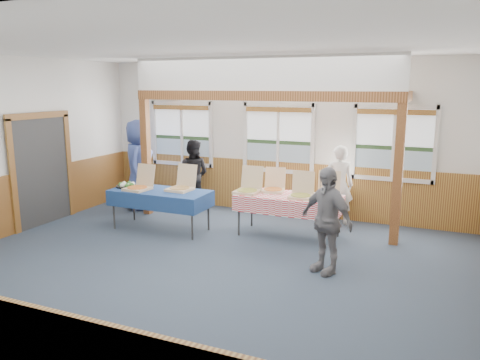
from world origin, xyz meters
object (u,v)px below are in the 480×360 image
(person_grey, at_px, (326,220))
(table_left, at_px, (160,193))
(table_right, at_px, (289,198))
(woman_black, at_px, (193,174))
(man_blue, at_px, (139,165))
(woman_white, at_px, (339,185))

(person_grey, bearing_deg, table_left, -164.27)
(table_right, xyz_separation_m, woman_black, (-2.52, 1.04, 0.06))
(person_grey, bearing_deg, woman_black, 174.88)
(man_blue, bearing_deg, woman_white, -104.06)
(woman_white, height_order, woman_black, woman_white)
(woman_black, bearing_deg, man_blue, 14.23)
(table_right, xyz_separation_m, woman_white, (0.66, 1.10, 0.08))
(table_right, relative_size, woman_black, 1.31)
(woman_black, distance_m, man_blue, 1.19)
(table_left, bearing_deg, man_blue, 145.37)
(table_left, height_order, person_grey, person_grey)
(table_left, distance_m, table_right, 2.39)
(table_right, height_order, man_blue, man_blue)
(table_left, xyz_separation_m, person_grey, (3.31, -0.81, 0.08))
(table_right, relative_size, man_blue, 1.02)
(woman_white, xyz_separation_m, woman_black, (-3.18, -0.05, -0.02))
(woman_white, distance_m, man_blue, 4.30)
(man_blue, xyz_separation_m, person_grey, (4.59, -1.97, -0.20))
(person_grey, bearing_deg, table_right, 155.06)
(table_right, bearing_deg, woman_black, 173.50)
(woman_white, bearing_deg, person_grey, 80.50)
(table_right, distance_m, person_grey, 1.69)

